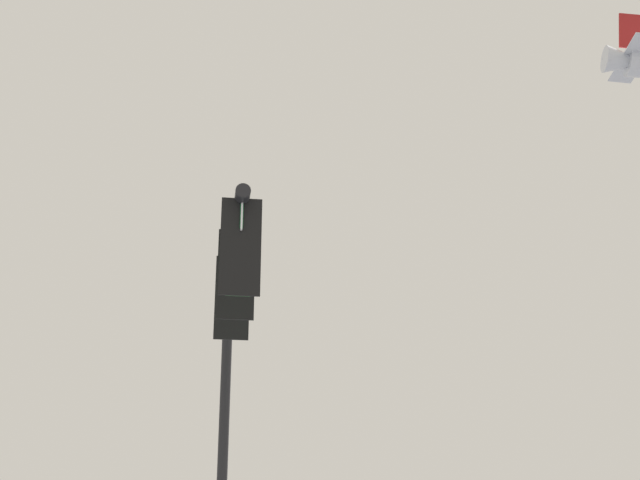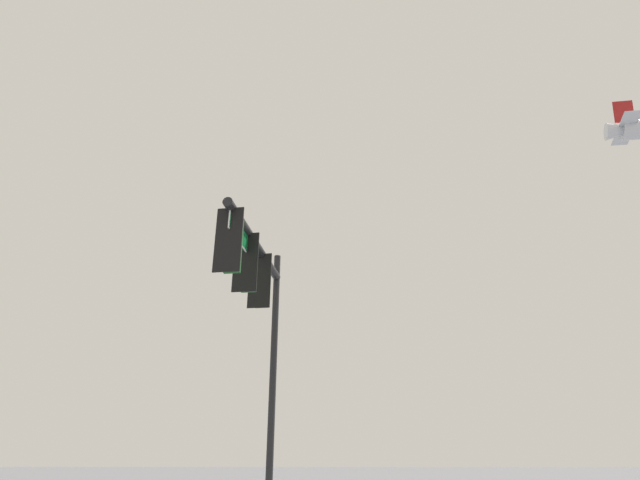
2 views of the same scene
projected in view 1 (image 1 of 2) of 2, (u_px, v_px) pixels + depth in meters
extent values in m
cylinder|color=black|center=(223.00, 452.00, 14.25)|extent=(0.17, 0.17, 6.73)
cylinder|color=black|center=(235.00, 246.00, 13.22)|extent=(4.23, 0.67, 0.20)
cube|color=black|center=(232.00, 297.00, 13.41)|extent=(0.09, 0.52, 1.30)
cube|color=#144719|center=(232.00, 301.00, 13.59)|extent=(0.39, 0.36, 1.10)
cylinder|color=#144719|center=(233.00, 263.00, 13.79)|extent=(0.04, 0.04, 0.12)
cylinder|color=#340503|center=(232.00, 284.00, 13.88)|extent=(0.05, 0.22, 0.22)
cylinder|color=#392D05|center=(231.00, 304.00, 13.77)|extent=(0.05, 0.22, 0.22)
cylinder|color=green|center=(230.00, 325.00, 13.66)|extent=(0.05, 0.22, 0.22)
cube|color=black|center=(236.00, 274.00, 12.32)|extent=(0.09, 0.52, 1.30)
cube|color=#144719|center=(235.00, 278.00, 12.50)|extent=(0.39, 0.36, 1.10)
cylinder|color=#144719|center=(237.00, 237.00, 12.71)|extent=(0.04, 0.04, 0.12)
cylinder|color=#340503|center=(235.00, 260.00, 12.80)|extent=(0.05, 0.22, 0.22)
cylinder|color=#392D05|center=(235.00, 282.00, 12.69)|extent=(0.05, 0.22, 0.22)
cylinder|color=green|center=(234.00, 305.00, 12.57)|extent=(0.05, 0.22, 0.22)
cube|color=black|center=(241.00, 246.00, 11.24)|extent=(0.09, 0.52, 1.30)
cube|color=#144719|center=(240.00, 251.00, 11.42)|extent=(0.39, 0.36, 1.10)
cylinder|color=#144719|center=(241.00, 207.00, 11.63)|extent=(0.04, 0.04, 0.12)
cylinder|color=#340503|center=(240.00, 232.00, 11.72)|extent=(0.05, 0.22, 0.22)
cylinder|color=#392D05|center=(239.00, 256.00, 11.60)|extent=(0.05, 0.22, 0.22)
cylinder|color=green|center=(238.00, 280.00, 11.49)|extent=(0.05, 0.22, 0.22)
cube|color=#0F602D|center=(238.00, 243.00, 12.30)|extent=(2.05, 0.27, 0.34)
cube|color=white|center=(238.00, 243.00, 12.30)|extent=(2.11, 0.26, 0.40)
cone|color=silver|center=(627.00, 61.00, 87.12)|extent=(3.83, 5.29, 3.20)
cube|color=silver|center=(633.00, 59.00, 87.19)|extent=(9.12, 4.51, 0.38)
cube|color=maroon|center=(633.00, 31.00, 88.27)|extent=(0.96, 3.10, 4.21)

